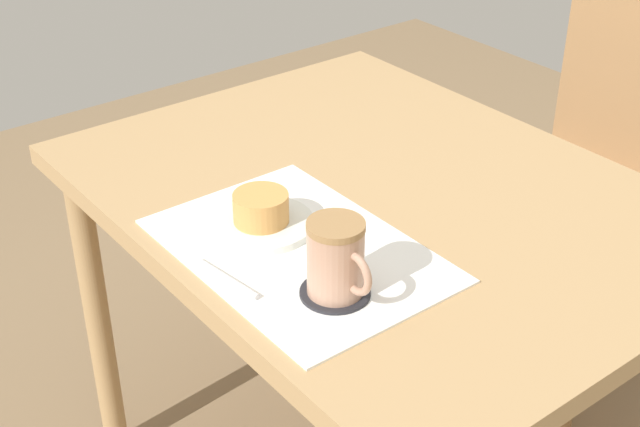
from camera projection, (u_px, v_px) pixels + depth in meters
The scene contains 8 objects.
dining_table at pixel (377, 237), 1.51m from camera, with size 1.03×0.78×0.74m.
wooden_chair at pixel (595, 172), 2.03m from camera, with size 0.44×0.44×0.90m.
placemat at pixel (299, 250), 1.31m from camera, with size 0.44×0.30×0.00m, color white.
pastry_plate at pixel (262, 224), 1.35m from camera, with size 0.16×0.16×0.01m, color silver.
pastry at pixel (261, 208), 1.34m from camera, with size 0.08×0.08×0.05m, color tan.
coffee_coaster at pixel (335, 292), 1.21m from camera, with size 0.10×0.10×0.01m, color #232328.
coffee_mug at pixel (337, 259), 1.18m from camera, with size 0.11×0.08×0.11m.
teaspoon at pixel (226, 278), 1.24m from camera, with size 0.01×0.01×0.13m, color silver.
Camera 1 is at (0.95, -0.86, 1.46)m, focal length 50.00 mm.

